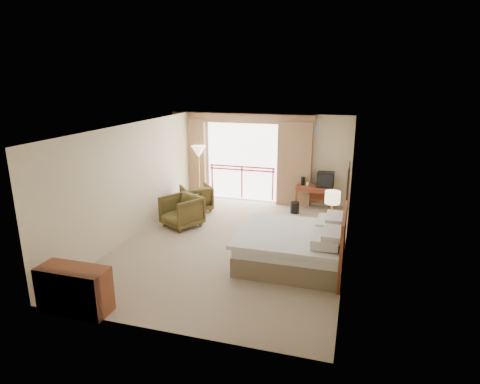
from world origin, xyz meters
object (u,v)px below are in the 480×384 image
(wastebasket, at_px, (295,208))
(side_table, at_px, (193,201))
(armchair_near, at_px, (182,226))
(nightstand, at_px, (330,230))
(table_lamp, at_px, (333,198))
(armchair_far, at_px, (197,210))
(bed, at_px, (294,246))
(tv, at_px, (326,180))
(floor_lamp, at_px, (199,154))
(dresser, at_px, (74,290))
(desk, at_px, (315,191))

(wastebasket, relative_size, side_table, 0.55)
(armchair_near, bearing_deg, side_table, 124.05)
(nightstand, xyz_separation_m, table_lamp, (0.00, 0.05, 0.77))
(nightstand, relative_size, armchair_far, 0.71)
(armchair_far, bearing_deg, nightstand, 122.30)
(armchair_far, bearing_deg, bed, 101.47)
(tv, relative_size, floor_lamp, 0.27)
(bed, height_order, table_lamp, table_lamp)
(bed, relative_size, dresser, 1.82)
(bed, relative_size, armchair_far, 2.60)
(table_lamp, xyz_separation_m, armchair_far, (-3.89, 1.24, -1.06))
(table_lamp, bearing_deg, tv, 98.37)
(tv, xyz_separation_m, armchair_near, (-3.41, -2.41, -0.90))
(armchair_near, height_order, side_table, side_table)
(side_table, height_order, dresser, dresser)
(wastebasket, distance_m, armchair_near, 3.24)
(table_lamp, bearing_deg, armchair_far, 162.34)
(armchair_near, bearing_deg, bed, 5.88)
(table_lamp, distance_m, tv, 2.35)
(armchair_far, relative_size, floor_lamp, 0.47)
(wastebasket, distance_m, side_table, 2.90)
(tv, relative_size, side_table, 0.83)
(floor_lamp, distance_m, dresser, 6.39)
(table_lamp, height_order, armchair_far, table_lamp)
(wastebasket, relative_size, dresser, 0.27)
(nightstand, height_order, wastebasket, nightstand)
(wastebasket, height_order, armchair_far, armchair_far)
(tv, bearing_deg, side_table, -158.53)
(bed, xyz_separation_m, armchair_far, (-3.26, 2.65, -0.38))
(desk, height_order, side_table, desk)
(nightstand, bearing_deg, wastebasket, 119.41)
(bed, bearing_deg, wastebasket, 98.56)
(wastebasket, height_order, side_table, side_table)
(table_lamp, distance_m, dresser, 5.71)
(nightstand, bearing_deg, bed, -117.14)
(dresser, bearing_deg, table_lamp, 47.75)
(nightstand, relative_size, armchair_near, 0.65)
(wastebasket, bearing_deg, nightstand, -58.57)
(table_lamp, relative_size, floor_lamp, 0.35)
(nightstand, height_order, armchair_far, nightstand)
(floor_lamp, bearing_deg, dresser, -86.96)
(tv, height_order, wastebasket, tv)
(bed, distance_m, floor_lamp, 5.06)
(desk, height_order, armchair_far, desk)
(nightstand, relative_size, desk, 0.55)
(tv, bearing_deg, bed, -96.24)
(table_lamp, xyz_separation_m, desk, (-0.64, 2.37, -0.52))
(table_lamp, bearing_deg, dresser, -132.08)
(nightstand, height_order, floor_lamp, floor_lamp)
(floor_lamp, bearing_deg, desk, 4.81)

